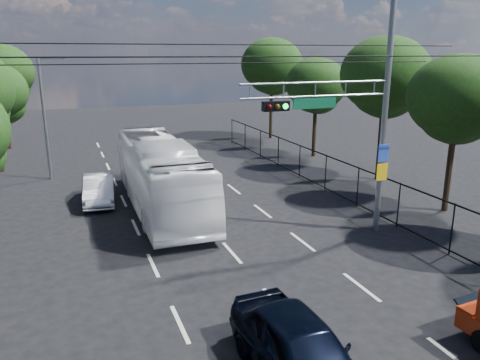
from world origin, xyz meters
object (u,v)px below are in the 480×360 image
navy_hatchback (300,351)px  white_van (99,189)px  white_bus (160,174)px  signal_mast (360,108)px

navy_hatchback → white_van: (-3.14, 15.51, -0.13)m
navy_hatchback → white_bus: (-0.37, 13.67, 0.84)m
signal_mast → white_van: size_ratio=2.30×
signal_mast → white_bus: size_ratio=0.80×
navy_hatchback → white_van: navy_hatchback is taller
signal_mast → navy_hatchback: signal_mast is taller
signal_mast → white_van: 13.32m
white_bus → white_van: 3.46m
signal_mast → white_bus: bearing=136.1°
signal_mast → white_bus: signal_mast is taller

